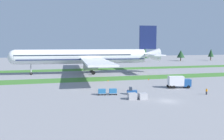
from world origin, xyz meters
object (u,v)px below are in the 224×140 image
object	(u,v)px
airliner	(88,56)
baggage_tug	(132,91)
uld_container_1	(132,96)
catering_truck	(179,82)
ground_crew_marshaller	(207,91)
cargo_dolly_second	(102,91)
taxiway_marker_1	(149,79)
cargo_dolly_lead	(113,91)
uld_container_0	(143,96)
taxiway_marker_0	(108,80)

from	to	relation	value
airliner	baggage_tug	xyz separation A→B (m)	(4.59, -46.84, -6.93)
uld_container_1	catering_truck	bearing A→B (deg)	30.19
baggage_tug	ground_crew_marshaller	world-z (taller)	baggage_tug
cargo_dolly_second	taxiway_marker_1	xyz separation A→B (m)	(22.20, 21.21, -0.61)
cargo_dolly_lead	cargo_dolly_second	distance (m)	2.90
airliner	ground_crew_marshaller	distance (m)	57.69
cargo_dolly_second	taxiway_marker_1	size ratio (longest dim) A/B	3.94
taxiway_marker_1	uld_container_1	bearing A→B (deg)	-119.96
taxiway_marker_1	catering_truck	bearing A→B (deg)	-81.69
uld_container_0	uld_container_1	distance (m)	2.53
baggage_tug	taxiway_marker_1	size ratio (longest dim) A/B	4.53
cargo_dolly_lead	ground_crew_marshaller	world-z (taller)	ground_crew_marshaller
cargo_dolly_lead	taxiway_marker_0	world-z (taller)	cargo_dolly_lead
baggage_tug	cargo_dolly_second	distance (m)	7.93
cargo_dolly_lead	ground_crew_marshaller	xyz separation A→B (m)	(23.97, -6.13, 0.03)
cargo_dolly_second	airliner	bearing A→B (deg)	-175.13
baggage_tug	uld_container_1	bearing A→B (deg)	-8.83
cargo_dolly_lead	catering_truck	distance (m)	22.32
cargo_dolly_lead	cargo_dolly_second	xyz separation A→B (m)	(-2.86, 0.45, 0.00)
cargo_dolly_second	taxiway_marker_0	bearing A→B (deg)	171.47
airliner	catering_truck	bearing A→B (deg)	-148.75
cargo_dolly_second	taxiway_marker_0	xyz separation A→B (m)	(6.93, 22.04, -0.63)
airliner	taxiway_marker_1	world-z (taller)	airliner
airliner	cargo_dolly_lead	world-z (taller)	airliner
cargo_dolly_second	ground_crew_marshaller	world-z (taller)	ground_crew_marshaller
catering_truck	cargo_dolly_lead	bearing A→B (deg)	-66.73
taxiway_marker_0	cargo_dolly_lead	bearing A→B (deg)	-100.25
catering_truck	uld_container_0	xyz separation A→B (m)	(-16.21, -11.39, -1.18)
cargo_dolly_lead	ground_crew_marshaller	size ratio (longest dim) A/B	1.38
uld_container_1	taxiway_marker_0	size ratio (longest dim) A/B	3.43
airliner	ground_crew_marshaller	bearing A→B (deg)	-151.73
airliner	cargo_dolly_lead	size ratio (longest dim) A/B	34.22
taxiway_marker_1	airliner	bearing A→B (deg)	127.85
airliner	uld_container_1	xyz separation A→B (m)	(2.79, -52.45, -6.98)
airliner	uld_container_0	xyz separation A→B (m)	(5.27, -52.98, -6.98)
taxiway_marker_0	taxiway_marker_1	xyz separation A→B (m)	(15.27, -0.83, 0.01)
airliner	cargo_dolly_lead	xyz separation A→B (m)	(-0.37, -46.06, -6.83)
uld_container_1	taxiway_marker_0	distance (m)	28.90
cargo_dolly_second	cargo_dolly_lead	bearing A→B (deg)	90.00
catering_truck	taxiway_marker_1	size ratio (longest dim) A/B	11.91
baggage_tug	catering_truck	xyz separation A→B (m)	(16.88, 5.26, 1.14)
taxiway_marker_0	airliner	bearing A→B (deg)	98.91
baggage_tug	ground_crew_marshaller	xyz separation A→B (m)	(19.00, -5.35, 0.13)
uld_container_1	taxiway_marker_0	xyz separation A→B (m)	(0.90, 28.88, -0.47)
uld_container_0	baggage_tug	bearing A→B (deg)	96.27
uld_container_1	taxiway_marker_0	bearing A→B (deg)	88.21
uld_container_1	cargo_dolly_lead	bearing A→B (deg)	116.36
uld_container_0	taxiway_marker_1	xyz separation A→B (m)	(13.70, 28.57, -0.46)
catering_truck	uld_container_0	world-z (taller)	catering_truck
ground_crew_marshaller	uld_container_1	bearing A→B (deg)	7.04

